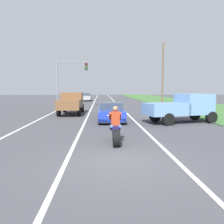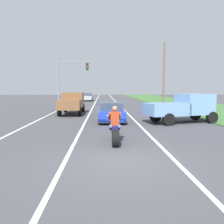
# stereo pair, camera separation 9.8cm
# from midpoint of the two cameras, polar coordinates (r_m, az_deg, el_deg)

# --- Properties ---
(ground_plane) EXTENTS (160.00, 160.00, 0.00)m
(ground_plane) POSITION_cam_midpoint_polar(r_m,az_deg,el_deg) (7.67, 2.45, -12.10)
(ground_plane) COLOR #424247
(lane_stripe_left_solid) EXTENTS (0.14, 120.00, 0.01)m
(lane_stripe_left_solid) POSITION_cam_midpoint_polar(r_m,az_deg,el_deg) (27.78, -12.25, 0.84)
(lane_stripe_left_solid) COLOR white
(lane_stripe_left_solid) RESTS_ON ground
(lane_stripe_right_solid) EXTENTS (0.14, 120.00, 0.01)m
(lane_stripe_right_solid) POSITION_cam_midpoint_polar(r_m,az_deg,el_deg) (27.47, 2.71, 0.91)
(lane_stripe_right_solid) COLOR white
(lane_stripe_right_solid) RESTS_ON ground
(lane_stripe_centre_dashed) EXTENTS (0.14, 120.00, 0.01)m
(lane_stripe_centre_dashed) POSITION_cam_midpoint_polar(r_m,az_deg,el_deg) (27.39, -4.81, 0.88)
(lane_stripe_centre_dashed) COLOR white
(lane_stripe_centre_dashed) RESTS_ON ground
(grass_verge_right) EXTENTS (10.00, 120.00, 0.06)m
(grass_verge_right) POSITION_cam_midpoint_polar(r_m,az_deg,el_deg) (30.10, 22.28, 0.96)
(grass_verge_right) COLOR #3D6B33
(grass_verge_right) RESTS_ON ground
(motorcycle_with_rider) EXTENTS (0.70, 2.21, 1.62)m
(motorcycle_with_rider) POSITION_cam_midpoint_polar(r_m,az_deg,el_deg) (9.93, 0.99, -4.41)
(motorcycle_with_rider) COLOR black
(motorcycle_with_rider) RESTS_ON ground
(sports_car_blue) EXTENTS (1.84, 4.30, 1.37)m
(sports_car_blue) POSITION_cam_midpoint_polar(r_m,az_deg,el_deg) (16.68, -0.01, -0.12)
(sports_car_blue) COLOR #1E38B2
(sports_car_blue) RESTS_ON ground
(pickup_truck_left_lane_brown) EXTENTS (2.02, 4.80, 1.98)m
(pickup_truck_left_lane_brown) POSITION_cam_midpoint_polar(r_m,az_deg,el_deg) (21.54, -9.75, 2.42)
(pickup_truck_left_lane_brown) COLOR brown
(pickup_truck_left_lane_brown) RESTS_ON ground
(pickup_truck_right_shoulder_light_blue) EXTENTS (5.14, 3.14, 1.98)m
(pickup_truck_right_shoulder_light_blue) POSITION_cam_midpoint_polar(r_m,az_deg,el_deg) (16.64, 17.23, 1.26)
(pickup_truck_right_shoulder_light_blue) COLOR #6B93C6
(pickup_truck_right_shoulder_light_blue) RESTS_ON ground
(traffic_light_mast_near) EXTENTS (4.14, 0.34, 6.00)m
(traffic_light_mast_near) POSITION_cam_midpoint_polar(r_m,az_deg,el_deg) (29.68, -10.73, 8.84)
(traffic_light_mast_near) COLOR gray
(traffic_light_mast_near) RESTS_ON ground
(utility_pole_roadside) EXTENTS (0.24, 0.24, 8.33)m
(utility_pole_roadside) POSITION_cam_midpoint_polar(r_m,az_deg,el_deg) (31.67, 12.77, 8.96)
(utility_pole_roadside) COLOR brown
(utility_pole_roadside) RESTS_ON ground
(construction_barrel_nearest) EXTENTS (0.58, 0.58, 1.00)m
(construction_barrel_nearest) POSITION_cam_midpoint_polar(r_m,az_deg,el_deg) (18.10, 13.85, -0.22)
(construction_barrel_nearest) COLOR orange
(construction_barrel_nearest) RESTS_ON ground
(distant_car_far_ahead) EXTENTS (1.80, 4.00, 1.50)m
(distant_car_far_ahead) POSITION_cam_midpoint_polar(r_m,az_deg,el_deg) (43.83, -6.02, 3.73)
(distant_car_far_ahead) COLOR #99999E
(distant_car_far_ahead) RESTS_ON ground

